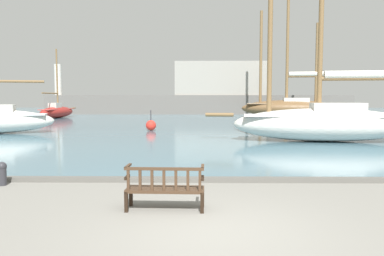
{
  "coord_description": "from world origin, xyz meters",
  "views": [
    {
      "loc": [
        -0.25,
        -6.3,
        2.29
      ],
      "look_at": [
        -0.45,
        10.0,
        1.0
      ],
      "focal_mm": 35.0,
      "sensor_mm": 36.0,
      "label": 1
    }
  ],
  "objects_px": {
    "sailboat_nearest_port": "(57,111)",
    "channel_buoy": "(151,125)",
    "mooring_bollard": "(2,172)",
    "park_bench": "(165,187)",
    "sailboat_outer_port": "(324,121)",
    "sailboat_mid_starboard": "(289,105)"
  },
  "relations": [
    {
      "from": "park_bench",
      "to": "mooring_bollard",
      "type": "bearing_deg",
      "value": 154.6
    },
    {
      "from": "sailboat_nearest_port",
      "to": "channel_buoy",
      "type": "height_order",
      "value": "sailboat_nearest_port"
    },
    {
      "from": "mooring_bollard",
      "to": "channel_buoy",
      "type": "distance_m",
      "value": 16.17
    },
    {
      "from": "park_bench",
      "to": "channel_buoy",
      "type": "distance_m",
      "value": 18.35
    },
    {
      "from": "sailboat_outer_port",
      "to": "channel_buoy",
      "type": "height_order",
      "value": "sailboat_outer_port"
    },
    {
      "from": "mooring_bollard",
      "to": "park_bench",
      "type": "bearing_deg",
      "value": -25.4
    },
    {
      "from": "sailboat_nearest_port",
      "to": "sailboat_mid_starboard",
      "type": "bearing_deg",
      "value": 5.7
    },
    {
      "from": "sailboat_mid_starboard",
      "to": "sailboat_nearest_port",
      "type": "bearing_deg",
      "value": -174.3
    },
    {
      "from": "park_bench",
      "to": "mooring_bollard",
      "type": "xyz_separation_m",
      "value": [
        -4.48,
        2.13,
        -0.12
      ]
    },
    {
      "from": "sailboat_mid_starboard",
      "to": "channel_buoy",
      "type": "relative_size",
      "value": 10.4
    },
    {
      "from": "mooring_bollard",
      "to": "sailboat_mid_starboard",
      "type": "bearing_deg",
      "value": 65.34
    },
    {
      "from": "park_bench",
      "to": "mooring_bollard",
      "type": "height_order",
      "value": "park_bench"
    },
    {
      "from": "sailboat_mid_starboard",
      "to": "channel_buoy",
      "type": "bearing_deg",
      "value": -126.4
    },
    {
      "from": "sailboat_mid_starboard",
      "to": "sailboat_outer_port",
      "type": "relative_size",
      "value": 1.33
    },
    {
      "from": "park_bench",
      "to": "sailboat_outer_port",
      "type": "xyz_separation_m",
      "value": [
        7.2,
        11.75,
        0.68
      ]
    },
    {
      "from": "sailboat_outer_port",
      "to": "sailboat_nearest_port",
      "type": "bearing_deg",
      "value": 134.14
    },
    {
      "from": "channel_buoy",
      "to": "park_bench",
      "type": "bearing_deg",
      "value": -82.16
    },
    {
      "from": "sailboat_nearest_port",
      "to": "mooring_bollard",
      "type": "height_order",
      "value": "sailboat_nearest_port"
    },
    {
      "from": "mooring_bollard",
      "to": "sailboat_nearest_port",
      "type": "bearing_deg",
      "value": 108.2
    },
    {
      "from": "park_bench",
      "to": "sailboat_outer_port",
      "type": "relative_size",
      "value": 0.15
    },
    {
      "from": "sailboat_mid_starboard",
      "to": "sailboat_outer_port",
      "type": "height_order",
      "value": "sailboat_mid_starboard"
    },
    {
      "from": "sailboat_outer_port",
      "to": "mooring_bollard",
      "type": "distance_m",
      "value": 15.15
    }
  ]
}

